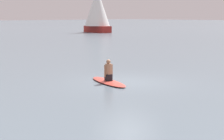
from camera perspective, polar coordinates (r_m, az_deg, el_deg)
ground_plane at (r=16.93m, az=2.45°, el=-1.85°), size 400.00×400.00×0.00m
surfboard at (r=16.66m, az=-0.55°, el=-1.83°), size 1.55×3.05×0.10m
person_paddler at (r=16.58m, az=-0.55°, el=-0.17°), size 0.42×0.38×0.96m
sailboat_center_horizon at (r=66.48m, az=-2.31°, el=9.41°), size 5.02×6.58×8.80m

